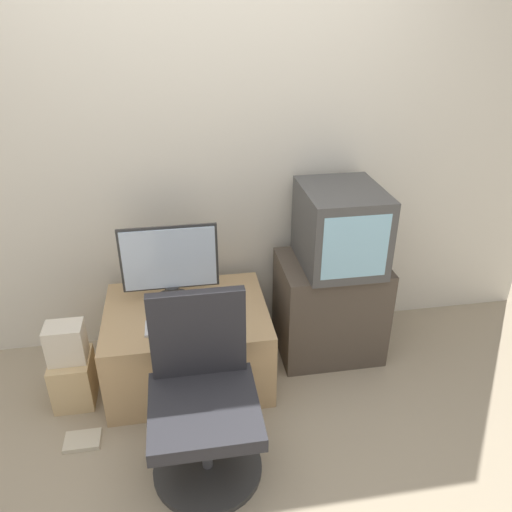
{
  "coord_description": "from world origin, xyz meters",
  "views": [
    {
      "loc": [
        -0.19,
        -1.51,
        2.05
      ],
      "look_at": [
        0.23,
        0.97,
        0.72
      ],
      "focal_mm": 35.0,
      "sensor_mm": 36.0,
      "label": 1
    }
  ],
  "objects_px": {
    "keyboard": "(179,326)",
    "book": "(83,441)",
    "office_chair": "(203,403)",
    "cardboard_box_lower": "(74,379)",
    "crt_tv": "(340,227)",
    "mouse": "(227,320)",
    "main_monitor": "(170,265)"
  },
  "relations": [
    {
      "from": "cardboard_box_lower",
      "to": "keyboard",
      "type": "bearing_deg",
      "value": -5.45
    },
    {
      "from": "office_chair",
      "to": "cardboard_box_lower",
      "type": "xyz_separation_m",
      "value": [
        -0.69,
        0.54,
        -0.23
      ]
    },
    {
      "from": "main_monitor",
      "to": "office_chair",
      "type": "distance_m",
      "value": 0.82
    },
    {
      "from": "office_chair",
      "to": "mouse",
      "type": "bearing_deg",
      "value": 71.05
    },
    {
      "from": "keyboard",
      "to": "crt_tv",
      "type": "height_order",
      "value": "crt_tv"
    },
    {
      "from": "office_chair",
      "to": "cardboard_box_lower",
      "type": "height_order",
      "value": "office_chair"
    },
    {
      "from": "cardboard_box_lower",
      "to": "main_monitor",
      "type": "bearing_deg",
      "value": 19.08
    },
    {
      "from": "keyboard",
      "to": "mouse",
      "type": "bearing_deg",
      "value": -0.04
    },
    {
      "from": "mouse",
      "to": "keyboard",
      "type": "bearing_deg",
      "value": 179.96
    },
    {
      "from": "crt_tv",
      "to": "office_chair",
      "type": "height_order",
      "value": "crt_tv"
    },
    {
      "from": "crt_tv",
      "to": "office_chair",
      "type": "distance_m",
      "value": 1.24
    },
    {
      "from": "crt_tv",
      "to": "main_monitor",
      "type": "bearing_deg",
      "value": -179.8
    },
    {
      "from": "keyboard",
      "to": "mouse",
      "type": "relative_size",
      "value": 5.2
    },
    {
      "from": "main_monitor",
      "to": "mouse",
      "type": "distance_m",
      "value": 0.44
    },
    {
      "from": "keyboard",
      "to": "book",
      "type": "distance_m",
      "value": 0.76
    },
    {
      "from": "mouse",
      "to": "office_chair",
      "type": "xyz_separation_m",
      "value": [
        -0.17,
        -0.49,
        -0.11
      ]
    },
    {
      "from": "office_chair",
      "to": "book",
      "type": "bearing_deg",
      "value": 161.29
    },
    {
      "from": "crt_tv",
      "to": "book",
      "type": "xyz_separation_m",
      "value": [
        -1.48,
        -0.54,
        -0.85
      ]
    },
    {
      "from": "mouse",
      "to": "main_monitor",
      "type": "bearing_deg",
      "value": 137.63
    },
    {
      "from": "main_monitor",
      "to": "book",
      "type": "xyz_separation_m",
      "value": [
        -0.51,
        -0.53,
        -0.69
      ]
    },
    {
      "from": "office_chair",
      "to": "book",
      "type": "height_order",
      "value": "office_chair"
    },
    {
      "from": "office_chair",
      "to": "book",
      "type": "xyz_separation_m",
      "value": [
        -0.62,
        0.21,
        -0.36
      ]
    },
    {
      "from": "mouse",
      "to": "office_chair",
      "type": "distance_m",
      "value": 0.53
    },
    {
      "from": "main_monitor",
      "to": "crt_tv",
      "type": "xyz_separation_m",
      "value": [
        0.98,
        0.0,
        0.16
      ]
    },
    {
      "from": "cardboard_box_lower",
      "to": "mouse",
      "type": "bearing_deg",
      "value": -3.82
    },
    {
      "from": "crt_tv",
      "to": "cardboard_box_lower",
      "type": "bearing_deg",
      "value": -172.54
    },
    {
      "from": "keyboard",
      "to": "book",
      "type": "relative_size",
      "value": 1.95
    },
    {
      "from": "office_chair",
      "to": "book",
      "type": "distance_m",
      "value": 0.75
    },
    {
      "from": "crt_tv",
      "to": "book",
      "type": "distance_m",
      "value": 1.79
    },
    {
      "from": "main_monitor",
      "to": "book",
      "type": "relative_size",
      "value": 2.99
    },
    {
      "from": "mouse",
      "to": "crt_tv",
      "type": "distance_m",
      "value": 0.83
    },
    {
      "from": "keyboard",
      "to": "cardboard_box_lower",
      "type": "distance_m",
      "value": 0.69
    }
  ]
}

